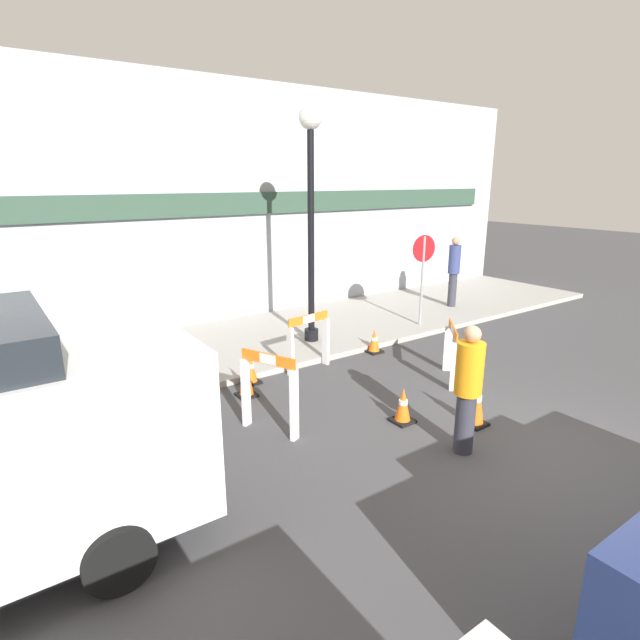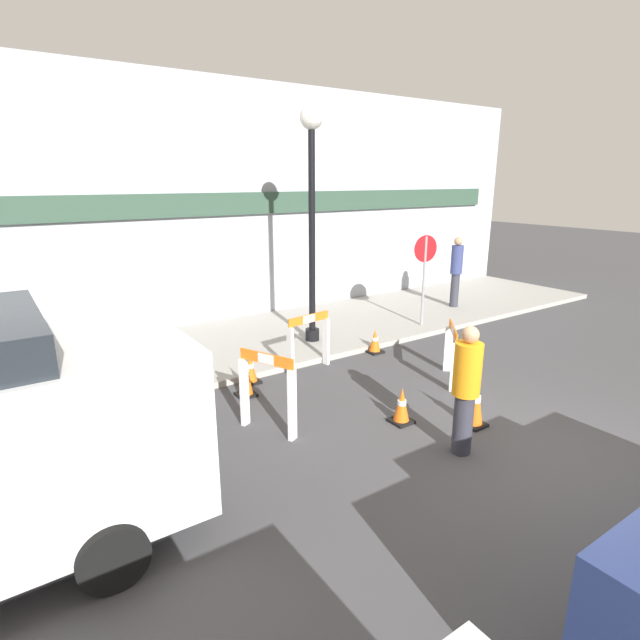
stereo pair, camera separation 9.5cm
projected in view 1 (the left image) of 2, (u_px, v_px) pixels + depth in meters
ground_plane at (560, 463)px, 6.09m from camera, size 60.00×60.00×0.00m
sidewalk_slab at (290, 334)px, 11.00m from camera, size 18.00×3.52×0.11m
storefront_facade at (247, 205)px, 11.71m from camera, size 18.00×0.22×5.50m
streetlamp_post at (311, 194)px, 9.60m from camera, size 0.44×0.44×4.55m
stop_sign at (423, 265)px, 11.14m from camera, size 0.60×0.11×2.05m
barricade_0 at (309, 340)px, 8.93m from camera, size 0.92×0.26×1.04m
barricade_1 at (269, 390)px, 6.68m from camera, size 0.47×0.85×1.14m
barricade_2 at (452, 350)px, 8.47m from camera, size 0.75×0.81×0.97m
traffic_cone_0 at (246, 376)px, 7.88m from camera, size 0.30×0.30×0.69m
traffic_cone_1 at (374, 341)px, 9.93m from camera, size 0.30×0.30×0.48m
traffic_cone_2 at (250, 369)px, 8.41m from camera, size 0.30×0.30×0.53m
traffic_cone_3 at (403, 406)px, 7.06m from camera, size 0.30×0.30×0.53m
traffic_cone_4 at (477, 402)px, 6.95m from camera, size 0.30×0.30×0.72m
person_worker at (468, 386)px, 6.12m from camera, size 0.34×0.34×1.67m
person_pedestrian at (454, 269)px, 12.92m from camera, size 0.36×0.36×1.81m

